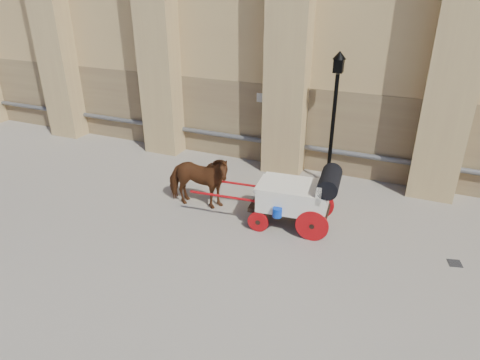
% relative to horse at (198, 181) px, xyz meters
% --- Properties ---
extents(ground, '(90.00, 90.00, 0.00)m').
position_rel_horse_xyz_m(ground, '(2.55, 0.06, -0.88)').
color(ground, slate).
rests_on(ground, ground).
extents(horse, '(2.18, 1.20, 1.76)m').
position_rel_horse_xyz_m(horse, '(0.00, 0.00, 0.00)').
color(horse, '#573317').
rests_on(horse, ground).
extents(carriage, '(4.23, 1.59, 1.82)m').
position_rel_horse_xyz_m(carriage, '(3.11, 0.10, 0.10)').
color(carriage, black).
rests_on(carriage, ground).
extents(street_lamp, '(0.41, 0.41, 4.43)m').
position_rel_horse_xyz_m(street_lamp, '(3.29, 3.23, 1.49)').
color(street_lamp, black).
rests_on(street_lamp, ground).
extents(drain_grate_near, '(0.35, 0.35, 0.01)m').
position_rel_horse_xyz_m(drain_grate_near, '(3.78, 0.13, -0.87)').
color(drain_grate_near, black).
rests_on(drain_grate_near, ground).
extents(drain_grate_far, '(0.39, 0.39, 0.01)m').
position_rel_horse_xyz_m(drain_grate_far, '(7.24, -0.07, -0.87)').
color(drain_grate_far, black).
rests_on(drain_grate_far, ground).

